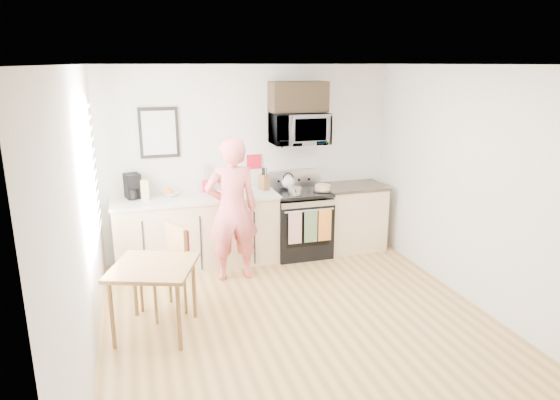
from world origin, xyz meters
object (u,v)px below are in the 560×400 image
object	(u,v)px
cake	(323,188)
dining_table	(153,273)
microwave	(299,129)
person	(232,210)
chair	(173,256)
range	(300,224)

from	to	relation	value
cake	dining_table	bearing A→B (deg)	-147.43
cake	microwave	bearing A→B (deg)	142.79
person	cake	world-z (taller)	person
person	chair	world-z (taller)	person
microwave	chair	distance (m)	2.52
range	person	size ratio (longest dim) A/B	0.65
microwave	cake	world-z (taller)	microwave
chair	cake	xyz separation A→B (m)	(2.13, 1.06, 0.35)
range	cake	bearing A→B (deg)	-21.04
range	microwave	xyz separation A→B (m)	(-0.00, 0.10, 1.32)
microwave	person	world-z (taller)	microwave
dining_table	chair	bearing A→B (deg)	63.26
range	microwave	world-z (taller)	microwave
range	chair	world-z (taller)	range
cake	range	bearing A→B (deg)	158.96
microwave	chair	world-z (taller)	microwave
chair	microwave	bearing A→B (deg)	11.47
range	microwave	distance (m)	1.33
microwave	dining_table	xyz separation A→B (m)	(-2.07, -1.71, -1.12)
microwave	cake	xyz separation A→B (m)	(0.28, -0.21, -0.80)
range	chair	distance (m)	2.20
range	person	xyz separation A→B (m)	(-1.07, -0.53, 0.45)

